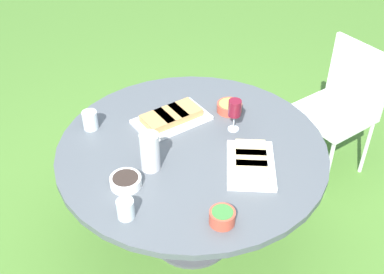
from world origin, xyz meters
TOP-DOWN VIEW (x-y plane):
  - ground_plane at (0.00, 0.00)m, footprint 40.00×40.00m
  - dining_table at (0.00, 0.00)m, footprint 1.39×1.39m
  - chair_near_right at (0.98, 0.67)m, footprint 0.59×0.60m
  - water_pitcher at (-0.20, -0.16)m, footprint 0.10×0.09m
  - wine_glass at (0.22, 0.14)m, footprint 0.07×0.07m
  - platter_bread_main at (0.28, -0.16)m, footprint 0.25×0.37m
  - platter_charcuterie at (-0.11, 0.22)m, footprint 0.46×0.41m
  - bowl_fries at (0.22, 0.31)m, footprint 0.14×0.14m
  - bowl_salad at (0.12, -0.52)m, footprint 0.11×0.11m
  - bowl_olives at (-0.31, -0.28)m, footprint 0.15×0.15m
  - cup_water_near at (-0.54, 0.17)m, footprint 0.08×0.08m
  - cup_water_far at (-0.29, -0.48)m, footprint 0.08×0.08m

SIDE VIEW (x-z plane):
  - ground_plane at x=0.00m, z-range 0.00..0.00m
  - chair_near_right at x=0.98m, z-range 0.08..0.97m
  - dining_table at x=0.00m, z-range 0.26..0.97m
  - platter_bread_main at x=0.28m, z-range 0.70..0.76m
  - bowl_olives at x=-0.31m, z-range 0.70..0.75m
  - platter_charcuterie at x=-0.11m, z-range 0.70..0.76m
  - bowl_fries at x=0.22m, z-range 0.70..0.76m
  - bowl_salad at x=0.12m, z-range 0.71..0.77m
  - cup_water_far at x=-0.29m, z-range 0.70..0.79m
  - cup_water_near at x=-0.54m, z-range 0.70..0.80m
  - water_pitcher at x=-0.20m, z-range 0.70..0.90m
  - wine_glass at x=0.22m, z-range 0.74..0.93m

